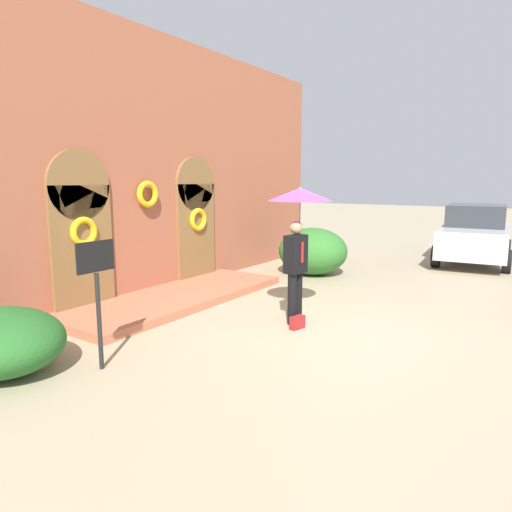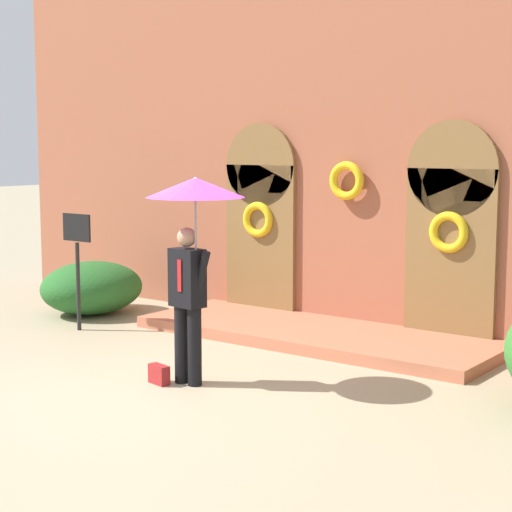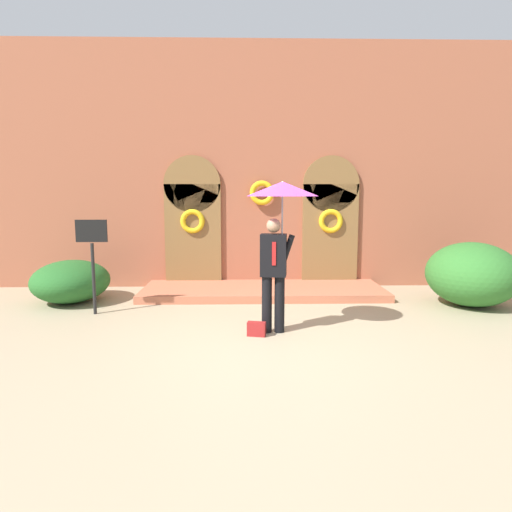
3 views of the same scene
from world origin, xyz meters
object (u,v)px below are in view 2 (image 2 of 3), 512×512
sign_post (77,252)px  shrub_left (92,288)px  person_with_umbrella (193,218)px  handbag (159,374)px

sign_post → shrub_left: bearing=129.0°
person_with_umbrella → shrub_left: 4.84m
handbag → sign_post: bearing=167.1°
handbag → shrub_left: bearing=160.0°
sign_post → shrub_left: sign_post is taller
person_with_umbrella → sign_post: (-3.28, 1.18, -0.75)m
sign_post → shrub_left: size_ratio=1.00×
handbag → sign_post: 3.39m
person_with_umbrella → handbag: person_with_umbrella is taller
person_with_umbrella → sign_post: 3.57m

